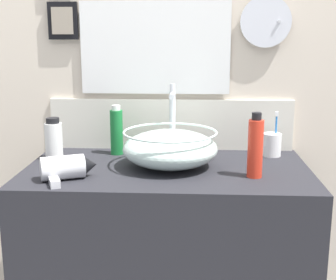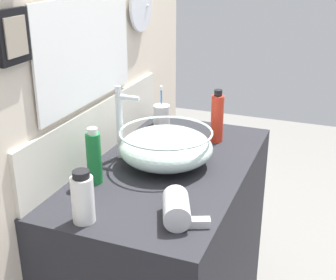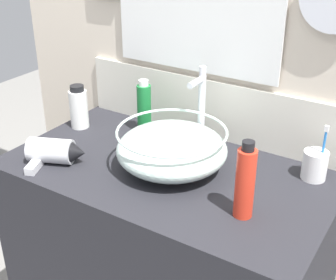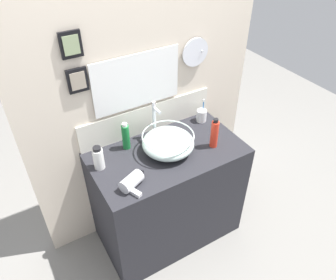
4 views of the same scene
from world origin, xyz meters
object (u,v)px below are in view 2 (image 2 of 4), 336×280
object	(u,v)px
spray_bottle	(83,198)
toothbrush_cup	(162,115)
faucet	(121,119)
soap_dispenser	(217,118)
glass_bowl_sink	(166,147)
shampoo_bottle	(94,157)
hair_drier	(177,206)

from	to	relation	value
spray_bottle	toothbrush_cup	bearing A→B (deg)	6.64
faucet	soap_dispenser	distance (m)	0.41
soap_dispenser	spray_bottle	size ratio (longest dim) A/B	1.36
glass_bowl_sink	soap_dispenser	xyz separation A→B (m)	(0.29, -0.11, 0.03)
shampoo_bottle	spray_bottle	xyz separation A→B (m)	(-0.22, -0.09, -0.02)
faucet	soap_dispenser	size ratio (longest dim) A/B	1.28
hair_drier	spray_bottle	distance (m)	0.27
glass_bowl_sink	toothbrush_cup	world-z (taller)	toothbrush_cup
hair_drier	soap_dispenser	size ratio (longest dim) A/B	0.90
glass_bowl_sink	toothbrush_cup	bearing A→B (deg)	24.29
hair_drier	glass_bowl_sink	bearing A→B (deg)	26.57
soap_dispenser	toothbrush_cup	bearing A→B (deg)	70.30
hair_drier	spray_bottle	size ratio (longest dim) A/B	1.23
glass_bowl_sink	toothbrush_cup	size ratio (longest dim) A/B	1.95
shampoo_bottle	spray_bottle	bearing A→B (deg)	-157.99
faucet	spray_bottle	world-z (taller)	faucet
hair_drier	spray_bottle	bearing A→B (deg)	115.29
faucet	shampoo_bottle	bearing A→B (deg)	-178.05
glass_bowl_sink	shampoo_bottle	bearing A→B (deg)	142.36
soap_dispenser	spray_bottle	distance (m)	0.75
shampoo_bottle	toothbrush_cup	bearing A→B (deg)	0.56
spray_bottle	shampoo_bottle	bearing A→B (deg)	22.01
shampoo_bottle	faucet	bearing A→B (deg)	1.95
spray_bottle	hair_drier	bearing A→B (deg)	-64.71
shampoo_bottle	glass_bowl_sink	bearing A→B (deg)	-37.64
hair_drier	shampoo_bottle	world-z (taller)	shampoo_bottle
glass_bowl_sink	hair_drier	world-z (taller)	glass_bowl_sink
toothbrush_cup	glass_bowl_sink	bearing A→B (deg)	-155.71
glass_bowl_sink	hair_drier	distance (m)	0.37
hair_drier	shampoo_bottle	xyz separation A→B (m)	(0.11, 0.33, 0.05)
toothbrush_cup	spray_bottle	distance (m)	0.84
toothbrush_cup	shampoo_bottle	size ratio (longest dim) A/B	0.89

